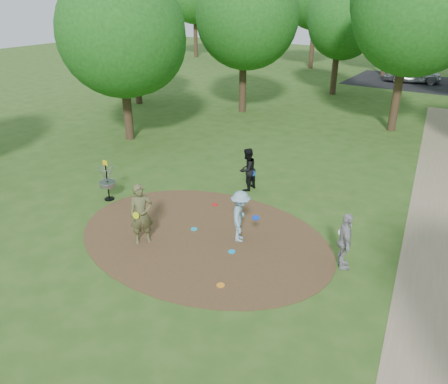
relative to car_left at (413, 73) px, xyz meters
The scene contains 15 objects.
ground 29.81m from the car_left, 89.87° to the right, with size 100.00×100.00×0.00m, color #2D5119.
dirt_clearing 29.81m from the car_left, 89.87° to the right, with size 8.40×8.40×0.02m, color #47301C.
footpath 28.58m from the car_left, 76.71° to the right, with size 2.00×40.00×0.01m, color #8C7A5B.
parking_lot 2.20m from the car_left, ahead, with size 14.00×8.00×0.01m, color black.
player_observer_with_disc 31.06m from the car_left, 92.41° to the right, with size 0.80×0.83×1.92m.
player_throwing_with_disc 29.33m from the car_left, 87.81° to the right, with size 1.21×1.23×1.65m.
player_walking_with_disc 25.96m from the car_left, 91.36° to the right, with size 0.74×0.88×1.68m.
player_waiting_with_disc 29.30m from the car_left, 81.61° to the right, with size 0.83×1.06×1.67m.
disc_ground_cyan 29.61m from the car_left, 90.86° to the right, with size 0.22×0.22×0.02m, color #18AEC7.
disc_ground_blue 30.09m from the car_left, 87.54° to the right, with size 0.22×0.22×0.02m, color #0EA2EF.
disc_ground_red 27.79m from the car_left, 91.80° to the right, with size 0.22×0.22×0.02m, color red.
car_left is the anchor object (origin of this frame).
disc_ground_orange 31.65m from the car_left, 86.53° to the right, with size 0.22×0.22×0.02m, color orange.
disc_golf_basket 29.83m from the car_left, 98.55° to the right, with size 0.63×0.63×1.54m.
tree_ring 20.07m from the car_left, 84.70° to the right, with size 37.37×45.40×9.08m.
Camera 1 is at (7.04, -9.55, 7.10)m, focal length 35.00 mm.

